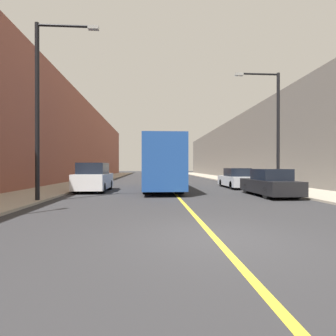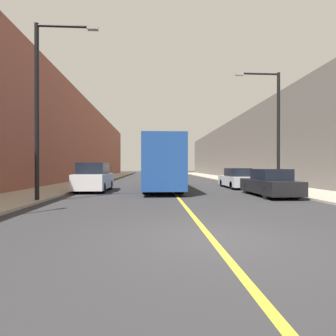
{
  "view_description": "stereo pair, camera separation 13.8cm",
  "coord_description": "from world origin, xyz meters",
  "px_view_note": "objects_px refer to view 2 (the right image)",
  "views": [
    {
      "loc": [
        -1.48,
        -6.03,
        1.65
      ],
      "look_at": [
        -0.34,
        11.51,
        1.58
      ],
      "focal_mm": 28.0,
      "sensor_mm": 36.0,
      "label": 1
    },
    {
      "loc": [
        -1.34,
        -6.04,
        1.65
      ],
      "look_at": [
        -0.34,
        11.51,
        1.58
      ],
      "focal_mm": 28.0,
      "sensor_mm": 36.0,
      "label": 2
    }
  ],
  "objects_px": {
    "street_lamp_left": "(42,99)",
    "street_lamp_right": "(274,123)",
    "car_right_near": "(270,184)",
    "car_right_mid": "(237,179)",
    "bus": "(161,164)",
    "parked_suv_left": "(94,178)"
  },
  "relations": [
    {
      "from": "car_right_near",
      "to": "street_lamp_left",
      "type": "bearing_deg",
      "value": -171.11
    },
    {
      "from": "street_lamp_left",
      "to": "car_right_near",
      "type": "bearing_deg",
      "value": 8.89
    },
    {
      "from": "street_lamp_left",
      "to": "street_lamp_right",
      "type": "height_order",
      "value": "street_lamp_left"
    },
    {
      "from": "street_lamp_left",
      "to": "street_lamp_right",
      "type": "xyz_separation_m",
      "value": [
        13.06,
        3.93,
        -0.32
      ]
    },
    {
      "from": "street_lamp_left",
      "to": "street_lamp_right",
      "type": "distance_m",
      "value": 13.64
    },
    {
      "from": "bus",
      "to": "car_right_mid",
      "type": "xyz_separation_m",
      "value": [
        5.95,
        0.9,
        -1.2
      ]
    },
    {
      "from": "bus",
      "to": "street_lamp_right",
      "type": "relative_size",
      "value": 1.41
    },
    {
      "from": "car_right_mid",
      "to": "street_lamp_left",
      "type": "bearing_deg",
      "value": -147.21
    },
    {
      "from": "street_lamp_left",
      "to": "street_lamp_right",
      "type": "bearing_deg",
      "value": 16.77
    },
    {
      "from": "car_right_near",
      "to": "street_lamp_left",
      "type": "xyz_separation_m",
      "value": [
        -11.79,
        -1.84,
        4.14
      ]
    },
    {
      "from": "street_lamp_right",
      "to": "car_right_near",
      "type": "bearing_deg",
      "value": -121.3
    },
    {
      "from": "bus",
      "to": "street_lamp_left",
      "type": "xyz_separation_m",
      "value": [
        -5.81,
        -6.68,
        2.93
      ]
    },
    {
      "from": "street_lamp_left",
      "to": "street_lamp_right",
      "type": "relative_size",
      "value": 1.08
    },
    {
      "from": "car_right_mid",
      "to": "street_lamp_left",
      "type": "height_order",
      "value": "street_lamp_left"
    },
    {
      "from": "parked_suv_left",
      "to": "car_right_mid",
      "type": "distance_m",
      "value": 10.8
    },
    {
      "from": "parked_suv_left",
      "to": "street_lamp_right",
      "type": "relative_size",
      "value": 0.58
    },
    {
      "from": "parked_suv_left",
      "to": "car_right_mid",
      "type": "bearing_deg",
      "value": 12.27
    },
    {
      "from": "car_right_near",
      "to": "car_right_mid",
      "type": "relative_size",
      "value": 1.01
    },
    {
      "from": "parked_suv_left",
      "to": "car_right_near",
      "type": "relative_size",
      "value": 0.97
    },
    {
      "from": "parked_suv_left",
      "to": "street_lamp_left",
      "type": "distance_m",
      "value": 6.71
    },
    {
      "from": "car_right_mid",
      "to": "bus",
      "type": "bearing_deg",
      "value": -171.42
    },
    {
      "from": "car_right_near",
      "to": "car_right_mid",
      "type": "distance_m",
      "value": 5.74
    }
  ]
}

